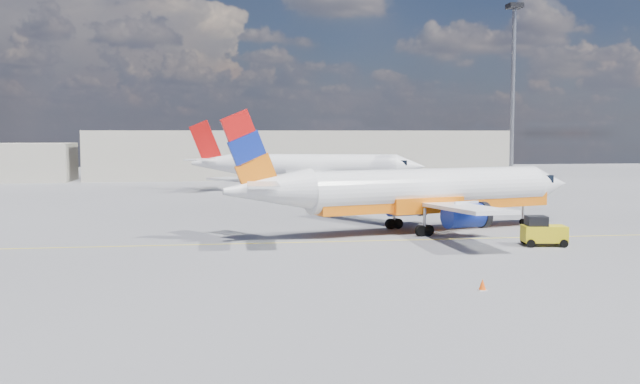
{
  "coord_description": "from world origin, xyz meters",
  "views": [
    {
      "loc": [
        -9.24,
        -45.61,
        7.54
      ],
      "look_at": [
        -2.2,
        2.93,
        3.5
      ],
      "focal_mm": 40.0,
      "sensor_mm": 36.0,
      "label": 1
    }
  ],
  "objects": [
    {
      "name": "second_jet",
      "position": [
        2.71,
        45.75,
        3.11
      ],
      "size": [
        30.88,
        23.69,
        9.32
      ],
      "rotation": [
        0.0,
        0.0,
        -0.23
      ],
      "color": "white",
      "rests_on": "ground"
    },
    {
      "name": "traffic_cone",
      "position": [
        3.35,
        -13.31,
        0.27
      ],
      "size": [
        0.4,
        0.4,
        0.56
      ],
      "color": "white",
      "rests_on": "ground"
    },
    {
      "name": "ground",
      "position": [
        0.0,
        0.0,
        0.0
      ],
      "size": [
        240.0,
        240.0,
        0.0
      ],
      "primitive_type": "plane",
      "color": "#5A5A5E",
      "rests_on": "ground"
    },
    {
      "name": "floodlight_mast",
      "position": [
        24.76,
        33.35,
        13.41
      ],
      "size": [
        1.63,
        1.63,
        22.38
      ],
      "color": "#919199",
      "rests_on": "ground"
    },
    {
      "name": "main_jet",
      "position": [
        6.05,
        7.07,
        3.09
      ],
      "size": [
        30.65,
        23.36,
        9.27
      ],
      "rotation": [
        0.0,
        0.0,
        0.28
      ],
      "color": "white",
      "rests_on": "ground"
    },
    {
      "name": "taxi_line",
      "position": [
        0.0,
        3.0,
        0.01
      ],
      "size": [
        70.0,
        0.15,
        0.01
      ],
      "primitive_type": "cube",
      "color": "yellow",
      "rests_on": "ground"
    },
    {
      "name": "terminal_main",
      "position": [
        5.0,
        75.0,
        4.0
      ],
      "size": [
        70.0,
        14.0,
        8.0
      ],
      "primitive_type": "cube",
      "color": "beige",
      "rests_on": "ground"
    },
    {
      "name": "gse_tug",
      "position": [
        12.37,
        -0.82,
        0.96
      ],
      "size": [
        3.04,
        2.15,
        2.02
      ],
      "rotation": [
        0.0,
        0.0,
        -0.15
      ],
      "color": "black",
      "rests_on": "ground"
    }
  ]
}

